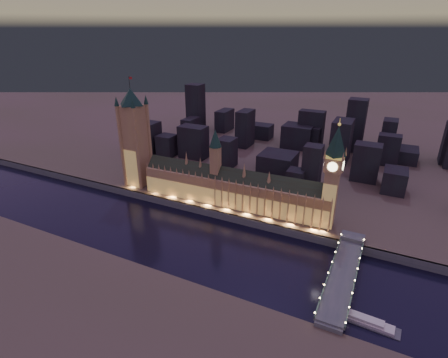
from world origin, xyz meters
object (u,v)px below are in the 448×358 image
at_px(westminster_bridge, 343,275).
at_px(river_boat, 365,321).
at_px(palace_of_westminster, 232,188).
at_px(elizabeth_tower, 333,169).
at_px(victoria_tower, 135,133).

height_order(westminster_bridge, river_boat, westminster_bridge).
height_order(palace_of_westminster, elizabeth_tower, elizabeth_tower).
bearing_deg(palace_of_westminster, elizabeth_tower, 0.10).
distance_m(palace_of_westminster, victoria_tower, 128.28).
xyz_separation_m(westminster_bridge, river_boat, (20.00, -34.91, -4.43)).
distance_m(elizabeth_tower, westminster_bridge, 91.29).
height_order(palace_of_westminster, westminster_bridge, palace_of_westminster).
distance_m(palace_of_westminster, elizabeth_tower, 104.14).
xyz_separation_m(palace_of_westminster, elizabeth_tower, (96.98, 0.17, 37.93)).
bearing_deg(palace_of_westminster, river_boat, -35.05).
xyz_separation_m(victoria_tower, river_boat, (263.69, -100.28, -67.37)).
bearing_deg(elizabeth_tower, victoria_tower, 180.00).
xyz_separation_m(palace_of_westminster, river_boat, (142.67, -100.10, -24.81)).
xyz_separation_m(palace_of_westminster, westminster_bridge, (122.67, -65.19, -20.39)).
relative_size(elizabeth_tower, river_boat, 2.32).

